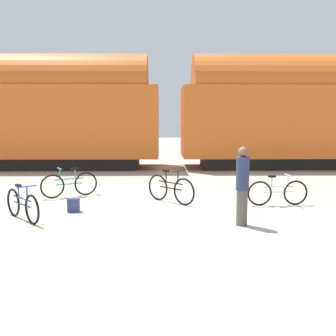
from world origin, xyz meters
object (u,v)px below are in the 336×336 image
object	(u,v)px
bicycle_silver	(278,192)
backpack	(74,205)
person_in_navy	(242,185)
freight_train	(170,110)
bicycle_black	(171,189)
bicycle_teal	(69,184)
bicycle_blue	(22,205)

from	to	relation	value
bicycle_silver	backpack	distance (m)	5.39
person_in_navy	backpack	world-z (taller)	person_in_navy
freight_train	person_in_navy	xyz separation A→B (m)	(1.33, -10.32, -1.86)
backpack	bicycle_black	bearing A→B (deg)	22.79
freight_train	bicycle_silver	size ratio (longest dim) A/B	31.43
backpack	bicycle_silver	bearing A→B (deg)	6.88
bicycle_silver	bicycle_teal	xyz separation A→B (m)	(-5.89, 1.29, 0.02)
bicycle_black	freight_train	bearing A→B (deg)	88.72
freight_train	bicycle_black	size ratio (longest dim) A/B	41.30
freight_train	person_in_navy	size ratio (longest dim) A/B	30.38
bicycle_teal	bicycle_black	world-z (taller)	bicycle_black
bicycle_blue	backpack	bearing A→B (deg)	39.67
bicycle_teal	bicycle_black	distance (m)	3.14
bicycle_black	bicycle_blue	bearing A→B (deg)	-151.77
bicycle_blue	backpack	size ratio (longest dim) A/B	3.80
bicycle_teal	freight_train	bearing A→B (deg)	65.73
freight_train	bicycle_teal	distance (m)	8.10
freight_train	bicycle_black	xyz separation A→B (m)	(-0.18, -7.96, -2.36)
bicycle_blue	backpack	world-z (taller)	bicycle_blue
backpack	bicycle_blue	bearing A→B (deg)	-140.33
freight_train	person_in_navy	bearing A→B (deg)	-82.68
bicycle_black	person_in_navy	distance (m)	2.84
bicycle_silver	bicycle_black	distance (m)	2.91
bicycle_silver	bicycle_blue	distance (m)	6.50
bicycle_teal	backpack	distance (m)	2.02
freight_train	bicycle_black	distance (m)	8.30
bicycle_teal	person_in_navy	bearing A→B (deg)	-35.86
freight_train	bicycle_silver	bearing A→B (deg)	-72.07
bicycle_silver	bicycle_black	xyz separation A→B (m)	(-2.88, 0.39, 0.03)
bicycle_silver	bicycle_blue	world-z (taller)	bicycle_blue
freight_train	backpack	size ratio (longest dim) A/B	154.51
bicycle_black	backpack	size ratio (longest dim) A/B	3.74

